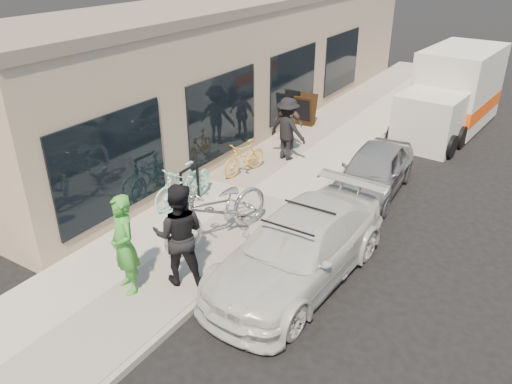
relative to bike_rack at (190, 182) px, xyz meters
The scene contains 17 objects.
ground 3.28m from the bike_rack, 30.03° to the right, with size 120.00×120.00×0.00m, color black.
sidewalk 1.73m from the bike_rack, 61.21° to the left, with size 3.00×34.00×0.15m, color #A8A597.
curb 2.79m from the bike_rack, 31.11° to the left, with size 0.12×34.00×0.13m, color gray.
storefront 6.99m from the bike_rack, 111.15° to the left, with size 3.60×20.00×4.22m.
bike_rack is the anchor object (origin of this frame).
sandwich_board 6.64m from the bike_rack, 93.02° to the left, with size 0.68×0.68×1.04m.
sedan_white 3.56m from the bike_rack, 16.80° to the right, with size 2.18×4.70×1.37m.
sedan_silver 4.64m from the bike_rack, 44.36° to the left, with size 1.43×3.56×1.21m, color gray.
moving_truck 10.05m from the bike_rack, 67.77° to the left, with size 2.48×5.56×2.66m.
tandem_bike 1.73m from the bike_rack, 31.40° to the right, with size 0.93×2.66×1.40m, color #AEAEB0.
woman_rider 3.32m from the bike_rack, 70.94° to the right, with size 0.68×0.45×1.87m, color green.
man_standing 2.97m from the bike_rack, 54.50° to the right, with size 0.95×0.74×1.95m, color black.
cruiser_bike_a 0.22m from the bike_rack, 161.09° to the right, with size 0.48×1.68×1.01m, color #9BE7DD.
cruiser_bike_b 0.17m from the bike_rack, 107.11° to the left, with size 0.63×1.82×0.96m, color #9BE7DD.
cruiser_bike_c 2.23m from the bike_rack, 88.24° to the left, with size 0.42×1.50×0.90m, color gold.
bystander_a 3.78m from the bike_rack, 81.61° to the left, with size 1.16×0.67×1.80m, color black.
bystander_b 4.52m from the bike_rack, 88.06° to the left, with size 0.90×0.38×1.54m, color brown.
Camera 1 is at (4.10, -6.49, 5.76)m, focal length 35.00 mm.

